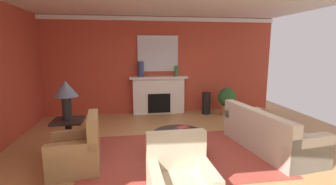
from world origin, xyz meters
The scene contains 17 objects.
ground_plane centered at (0.00, 0.00, 0.00)m, with size 8.99×8.99×0.00m, color tan.
wall_fireplace centered at (0.00, 3.17, 1.50)m, with size 7.51×0.12×2.99m, color #B7422D.
crown_moulding centered at (0.00, 3.09, 2.91)m, with size 7.51×0.08×0.12m, color white.
area_rug centered at (0.01, -0.20, 0.01)m, with size 3.55×2.40×0.01m, color #993D33.
fireplace centered at (0.00, 2.96, 0.56)m, with size 1.80×0.35×1.18m.
mantel_mirror centered at (0.00, 3.08, 1.87)m, with size 1.25×0.04×1.09m, color silver.
sofa centered at (1.85, -0.23, 0.30)m, with size 1.17×2.20×0.85m.
armchair_near_window centered at (-1.79, -0.52, 0.31)m, with size 0.87×0.87×0.95m.
coffee_table centered at (0.01, -0.20, 0.34)m, with size 1.00×1.00×0.45m.
side_table centered at (-2.07, 0.14, 0.40)m, with size 0.56×0.56×0.70m.
table_lamp centered at (-2.07, 0.14, 1.22)m, with size 0.44×0.44×0.75m.
vase_tall_corner centered at (1.46, 2.66, 0.34)m, with size 0.27×0.27×0.68m, color black.
vase_mantel_left centered at (-0.55, 2.91, 1.41)m, with size 0.19×0.19×0.47m, color navy.
vase_mantel_right centered at (0.55, 2.91, 1.34)m, with size 0.11×0.11×0.33m, color #33703D.
book_red_cover centered at (0.12, -0.03, 0.48)m, with size 0.23×0.14×0.05m, color maroon.
book_art_folio centered at (-0.01, -0.32, 0.52)m, with size 0.18×0.19×0.03m, color navy.
potted_plant centered at (2.06, 2.48, 0.49)m, with size 0.56×0.56×0.83m.
Camera 1 is at (-0.89, -4.62, 2.04)m, focal length 26.42 mm.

